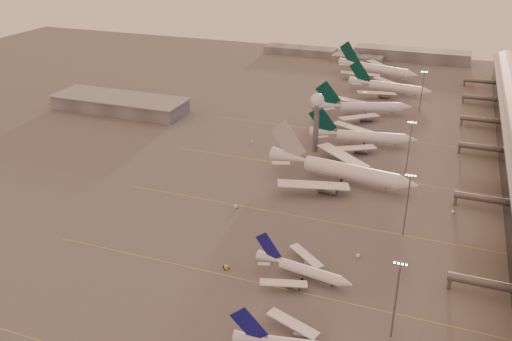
% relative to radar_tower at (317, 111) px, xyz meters
% --- Properties ---
extents(ground, '(700.00, 700.00, 0.00)m').
position_rel_radar_tower_xyz_m(ground, '(-5.00, -120.00, -20.95)').
color(ground, '#4D4B4B').
rests_on(ground, ground).
extents(taxiway_markings, '(180.00, 185.25, 0.02)m').
position_rel_radar_tower_xyz_m(taxiway_markings, '(25.00, -64.00, -20.94)').
color(taxiway_markings, gold).
rests_on(taxiway_markings, ground).
extents(hangar, '(82.00, 27.00, 8.50)m').
position_rel_radar_tower_xyz_m(hangar, '(-125.00, 20.00, -16.63)').
color(hangar, slate).
rests_on(hangar, ground).
extents(radar_tower, '(6.40, 6.40, 31.10)m').
position_rel_radar_tower_xyz_m(radar_tower, '(0.00, 0.00, 0.00)').
color(radar_tower, slate).
rests_on(radar_tower, ground).
extents(mast_a, '(3.60, 0.56, 25.00)m').
position_rel_radar_tower_xyz_m(mast_a, '(53.00, -120.00, -7.21)').
color(mast_a, slate).
rests_on(mast_a, ground).
extents(mast_b, '(3.60, 0.56, 25.00)m').
position_rel_radar_tower_xyz_m(mast_b, '(50.00, -65.00, -7.21)').
color(mast_b, slate).
rests_on(mast_b, ground).
extents(mast_c, '(3.60, 0.56, 25.00)m').
position_rel_radar_tower_xyz_m(mast_c, '(45.00, -10.00, -7.21)').
color(mast_c, slate).
rests_on(mast_c, ground).
extents(mast_d, '(3.60, 0.56, 25.00)m').
position_rel_radar_tower_xyz_m(mast_d, '(43.00, 80.00, -7.21)').
color(mast_d, slate).
rests_on(mast_d, ground).
extents(distant_horizon, '(165.00, 37.50, 9.00)m').
position_rel_radar_tower_xyz_m(distant_horizon, '(-2.38, 205.14, -17.06)').
color(distant_horizon, slate).
rests_on(distant_horizon, ground).
extents(narrowbody_mid, '(33.49, 26.55, 13.14)m').
position_rel_radar_tower_xyz_m(narrowbody_mid, '(22.93, -102.81, -18.29)').
color(narrowbody_mid, white).
rests_on(narrowbody_mid, ground).
extents(widebody_white, '(67.44, 53.67, 23.82)m').
position_rel_radar_tower_xyz_m(widebody_white, '(19.40, -29.70, -16.82)').
color(widebody_white, white).
rests_on(widebody_white, ground).
extents(greentail_a, '(54.37, 43.59, 19.84)m').
position_rel_radar_tower_xyz_m(greentail_a, '(20.80, 15.39, -17.44)').
color(greentail_a, white).
rests_on(greentail_a, ground).
extents(greentail_b, '(54.37, 43.20, 20.49)m').
position_rel_radar_tower_xyz_m(greentail_b, '(13.04, 62.24, -17.33)').
color(greentail_b, white).
rests_on(greentail_b, ground).
extents(greentail_c, '(55.28, 44.38, 20.13)m').
position_rel_radar_tower_xyz_m(greentail_c, '(21.39, 109.87, -17.39)').
color(greentail_c, white).
rests_on(greentail_c, ground).
extents(greentail_d, '(60.30, 47.96, 22.61)m').
position_rel_radar_tower_xyz_m(greentail_d, '(6.78, 150.91, -16.96)').
color(greentail_d, white).
rests_on(greentail_d, ground).
extents(gsv_tug_mid, '(4.27, 4.27, 1.08)m').
position_rel_radar_tower_xyz_m(gsv_tug_mid, '(-2.06, -106.58, -20.39)').
color(gsv_tug_mid, yellow).
rests_on(gsv_tug_mid, ground).
extents(gsv_truck_b, '(5.91, 3.90, 2.25)m').
position_rel_radar_tower_xyz_m(gsv_truck_b, '(37.72, -84.82, -19.80)').
color(gsv_truck_b, silver).
rests_on(gsv_truck_b, ground).
extents(gsv_truck_c, '(5.53, 6.32, 2.52)m').
position_rel_radar_tower_xyz_m(gsv_truck_c, '(-14.37, -67.01, -19.67)').
color(gsv_truck_c, silver).
rests_on(gsv_truck_c, ground).
extents(gsv_catering_b, '(5.18, 3.26, 3.94)m').
position_rel_radar_tower_xyz_m(gsv_catering_b, '(66.54, -41.83, -18.98)').
color(gsv_catering_b, silver).
rests_on(gsv_catering_b, ground).
extents(gsv_tug_far, '(2.80, 4.10, 1.09)m').
position_rel_radar_tower_xyz_m(gsv_tug_far, '(16.84, -25.09, -20.39)').
color(gsv_tug_far, '#5A5C5F').
rests_on(gsv_tug_far, ground).
extents(gsv_truck_d, '(2.62, 4.90, 1.88)m').
position_rel_radar_tower_xyz_m(gsv_truck_d, '(-33.03, -0.15, -19.99)').
color(gsv_truck_d, silver).
rests_on(gsv_truck_d, ground).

